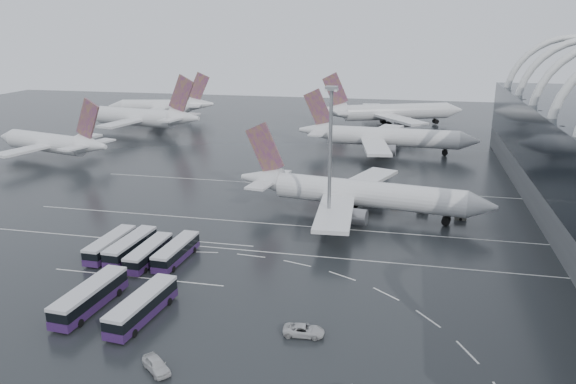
% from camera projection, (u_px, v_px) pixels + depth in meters
% --- Properties ---
extents(ground, '(420.00, 420.00, 0.00)m').
position_uv_depth(ground, '(309.00, 251.00, 96.27)').
color(ground, black).
rests_on(ground, ground).
extents(lane_marking_near, '(120.00, 0.25, 0.01)m').
position_uv_depth(lane_marking_near, '(307.00, 256.00, 94.39)').
color(lane_marking_near, silver).
rests_on(lane_marking_near, ground).
extents(lane_marking_mid, '(120.00, 0.25, 0.01)m').
position_uv_depth(lane_marking_mid, '(321.00, 227.00, 107.49)').
color(lane_marking_mid, silver).
rests_on(lane_marking_mid, ground).
extents(lane_marking_far, '(120.00, 0.25, 0.01)m').
position_uv_depth(lane_marking_far, '(340.00, 188.00, 133.69)').
color(lane_marking_far, silver).
rests_on(lane_marking_far, ground).
extents(bus_bay_line_south, '(28.00, 0.25, 0.01)m').
position_uv_depth(bus_bay_line_south, '(137.00, 277.00, 86.27)').
color(bus_bay_line_south, silver).
rests_on(bus_bay_line_south, ground).
extents(bus_bay_line_north, '(28.00, 0.25, 0.01)m').
position_uv_depth(bus_bay_line_north, '(179.00, 240.00, 101.24)').
color(bus_bay_line_north, silver).
rests_on(bus_bay_line_north, ground).
extents(airliner_main, '(52.80, 45.84, 17.89)m').
position_uv_depth(airliner_main, '(356.00, 193.00, 113.63)').
color(airliner_main, silver).
rests_on(airliner_main, ground).
extents(airliner_gate_b, '(54.03, 48.63, 18.78)m').
position_uv_depth(airliner_gate_b, '(383.00, 137.00, 169.37)').
color(airliner_gate_b, silver).
rests_on(airliner_gate_b, ground).
extents(airliner_gate_c, '(55.32, 50.51, 20.59)m').
position_uv_depth(airliner_gate_c, '(389.00, 112.00, 214.30)').
color(airliner_gate_c, silver).
rests_on(airliner_gate_c, ground).
extents(jet_remote_west, '(42.50, 34.48, 18.65)m').
position_uv_depth(jet_remote_west, '(53.00, 143.00, 159.99)').
color(jet_remote_west, silver).
rests_on(jet_remote_west, ground).
extents(jet_remote_mid, '(48.97, 39.62, 21.33)m').
position_uv_depth(jet_remote_mid, '(143.00, 118.00, 199.99)').
color(jet_remote_mid, silver).
rests_on(jet_remote_mid, ground).
extents(jet_remote_far, '(43.49, 35.23, 18.99)m').
position_uv_depth(jet_remote_far, '(163.00, 106.00, 231.81)').
color(jet_remote_far, silver).
rests_on(jet_remote_far, ground).
extents(bus_row_near_a, '(3.26, 12.67, 3.10)m').
position_uv_depth(bus_row_near_a, '(110.00, 245.00, 94.45)').
color(bus_row_near_a, '#271440').
rests_on(bus_row_near_a, ground).
extents(bus_row_near_b, '(3.53, 13.10, 3.20)m').
position_uv_depth(bus_row_near_b, '(131.00, 246.00, 93.63)').
color(bus_row_near_b, '#271440').
rests_on(bus_row_near_b, ground).
extents(bus_row_near_c, '(3.15, 12.38, 3.03)m').
position_uv_depth(bus_row_near_c, '(149.00, 253.00, 91.19)').
color(bus_row_near_c, '#271440').
rests_on(bus_row_near_c, ground).
extents(bus_row_near_d, '(3.38, 12.59, 3.07)m').
position_uv_depth(bus_row_near_d, '(176.00, 251.00, 91.73)').
color(bus_row_near_d, '#271440').
rests_on(bus_row_near_d, ground).
extents(bus_row_far_a, '(3.99, 14.13, 3.44)m').
position_uv_depth(bus_row_far_a, '(90.00, 297.00, 76.07)').
color(bus_row_far_a, '#271440').
rests_on(bus_row_far_a, ground).
extents(bus_row_far_c, '(4.30, 13.82, 3.35)m').
position_uv_depth(bus_row_far_c, '(142.00, 306.00, 73.64)').
color(bus_row_far_c, '#271440').
rests_on(bus_row_far_c, ground).
extents(van_curve_a, '(5.34, 2.76, 1.44)m').
position_uv_depth(van_curve_a, '(304.00, 330.00, 69.92)').
color(van_curve_a, silver).
rests_on(van_curve_a, ground).
extents(van_curve_b, '(4.69, 4.41, 1.57)m').
position_uv_depth(van_curve_b, '(156.00, 365.00, 62.72)').
color(van_curve_b, silver).
rests_on(van_curve_b, ground).
extents(floodlight_mast, '(2.07, 2.07, 26.96)m').
position_uv_depth(floodlight_mast, '(330.00, 142.00, 101.10)').
color(floodlight_mast, gray).
rests_on(floodlight_mast, ground).
extents(gse_cart_belly_b, '(2.28, 1.35, 1.24)m').
position_uv_depth(gse_cart_belly_b, '(423.00, 210.00, 115.94)').
color(gse_cart_belly_b, slate).
rests_on(gse_cart_belly_b, ground).
extents(gse_cart_belly_d, '(2.27, 1.34, 1.24)m').
position_uv_depth(gse_cart_belly_d, '(460.00, 217.00, 111.70)').
color(gse_cart_belly_d, slate).
rests_on(gse_cart_belly_d, ground).
extents(gse_cart_belly_e, '(2.39, 1.41, 1.30)m').
position_uv_depth(gse_cart_belly_e, '(397.00, 201.00, 121.39)').
color(gse_cart_belly_e, '#A96616').
rests_on(gse_cart_belly_e, ground).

